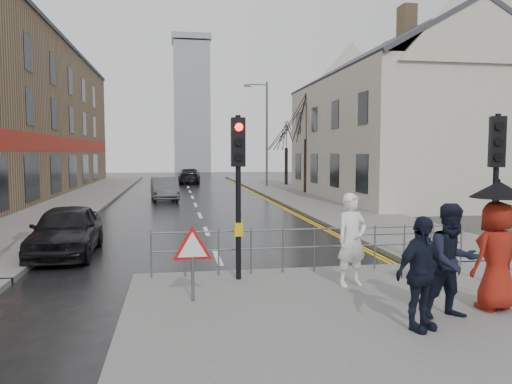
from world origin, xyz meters
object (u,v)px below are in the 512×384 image
object	(u,v)px
pedestrian_b	(453,261)
car_mid	(164,189)
pedestrian_d	(421,273)
car_parked	(66,230)
pedestrian_a	(352,240)
pedestrian_with_umbrella	(497,242)

from	to	relation	value
pedestrian_b	car_mid	bearing A→B (deg)	97.88
pedestrian_d	car_parked	size ratio (longest dim) A/B	0.43
pedestrian_d	car_parked	world-z (taller)	pedestrian_d
pedestrian_b	car_mid	distance (m)	22.82
pedestrian_a	pedestrian_b	distance (m)	2.30
pedestrian_with_umbrella	car_mid	world-z (taller)	pedestrian_with_umbrella
car_mid	pedestrian_with_umbrella	bearing A→B (deg)	-80.40
pedestrian_a	pedestrian_d	bearing A→B (deg)	-103.45
pedestrian_a	pedestrian_with_umbrella	xyz separation A→B (m)	(1.86, -1.83, 0.23)
pedestrian_a	pedestrian_b	xyz separation A→B (m)	(0.89, -2.12, 0.00)
car_parked	car_mid	distance (m)	15.66
pedestrian_with_umbrella	car_mid	bearing A→B (deg)	104.99
car_mid	pedestrian_b	bearing A→B (deg)	-82.95
car_mid	pedestrian_a	bearing A→B (deg)	-84.09
pedestrian_with_umbrella	pedestrian_d	bearing A→B (deg)	-157.79
pedestrian_d	car_parked	xyz separation A→B (m)	(-6.48, 7.20, -0.31)
pedestrian_a	pedestrian_b	bearing A→B (deg)	-83.69
pedestrian_a	car_parked	size ratio (longest dim) A/B	0.46
pedestrian_a	pedestrian_d	xyz separation A→B (m)	(0.13, -2.53, -0.06)
car_parked	car_mid	size ratio (longest dim) A/B	0.99
car_mid	pedestrian_d	bearing A→B (deg)	-85.01
pedestrian_d	car_mid	bearing A→B (deg)	76.12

